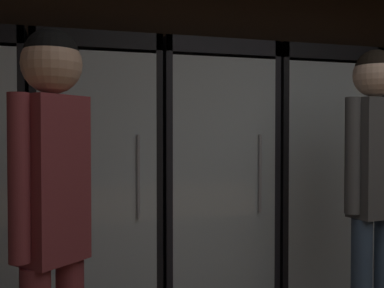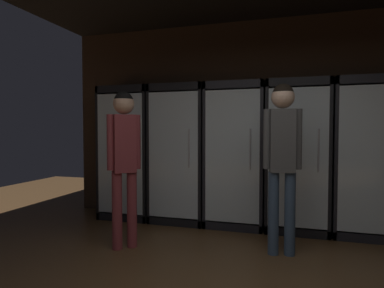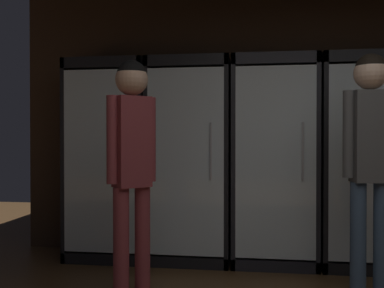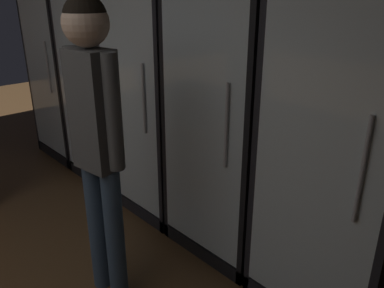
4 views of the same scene
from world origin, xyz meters
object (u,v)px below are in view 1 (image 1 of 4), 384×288
object	(u,v)px
cooler_left	(96,190)
shopper_far	(53,198)
cooler_center	(210,187)
cooler_right	(310,184)
shopper_near	(374,171)

from	to	relation	value
cooler_left	shopper_far	bearing A→B (deg)	-100.69
shopper_far	cooler_left	bearing A→B (deg)	79.31
cooler_center	cooler_right	xyz separation A→B (m)	(0.78, -0.00, -0.00)
cooler_center	cooler_right	distance (m)	0.78
cooler_right	cooler_center	bearing A→B (deg)	179.83
cooler_right	shopper_near	world-z (taller)	cooler_right
cooler_right	shopper_far	distance (m)	2.18
cooler_right	shopper_near	xyz separation A→B (m)	(-0.16, -0.93, 0.18)
cooler_center	shopper_far	size ratio (longest dim) A/B	1.12
cooler_left	cooler_center	distance (m)	0.79
cooler_right	cooler_left	bearing A→B (deg)	-179.99
shopper_near	shopper_far	size ratio (longest dim) A/B	1.03
cooler_center	shopper_far	xyz separation A→B (m)	(-1.01, -1.22, 0.13)
cooler_left	cooler_right	distance (m)	1.57
cooler_left	shopper_near	distance (m)	1.69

